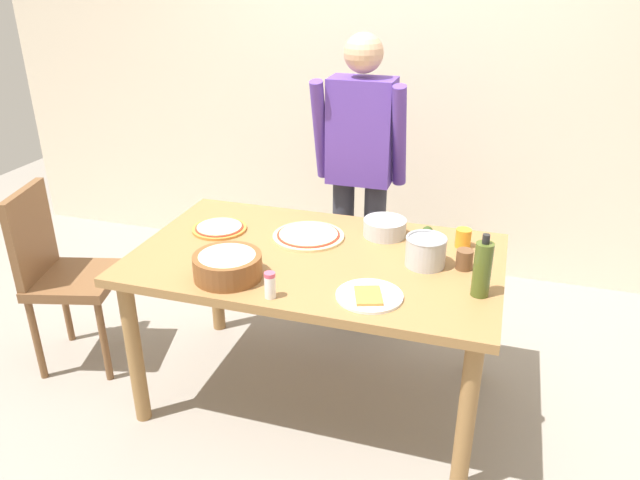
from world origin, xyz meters
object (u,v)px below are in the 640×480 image
at_px(person_cook, 360,165).
at_px(pizza_cooked_on_tray, 219,228).
at_px(plate_with_slice, 369,296).
at_px(avocado, 427,233).
at_px(dining_table, 317,273).
at_px(chair_wooden_left, 59,268).
at_px(mixing_bowl_steel, 385,228).
at_px(pizza_raw_on_board, 308,236).
at_px(olive_oil_bottle, 482,269).
at_px(popcorn_bowl, 228,264).
at_px(salt_shaker, 270,285).
at_px(steel_pot, 426,251).
at_px(cup_small_brown, 464,259).
at_px(cup_orange, 463,238).

height_order(person_cook, pizza_cooked_on_tray, person_cook).
relative_size(plate_with_slice, avocado, 3.71).
distance_m(dining_table, person_cook, 0.80).
distance_m(chair_wooden_left, mixing_bowl_steel, 1.63).
height_order(pizza_raw_on_board, olive_oil_bottle, olive_oil_bottle).
distance_m(person_cook, mixing_bowl_steel, 0.54).
bearing_deg(popcorn_bowl, salt_shaker, -24.26).
relative_size(plate_with_slice, steel_pot, 1.50).
bearing_deg(pizza_cooked_on_tray, person_cook, 50.00).
relative_size(popcorn_bowl, steel_pot, 1.61).
bearing_deg(plate_with_slice, olive_oil_bottle, 20.21).
bearing_deg(mixing_bowl_steel, person_cook, 117.01).
bearing_deg(steel_pot, dining_table, -174.53).
distance_m(steel_pot, cup_small_brown, 0.16).
bearing_deg(cup_orange, avocado, 172.86).
distance_m(chair_wooden_left, pizza_cooked_on_tray, 0.85).
bearing_deg(chair_wooden_left, cup_small_brown, 4.63).
bearing_deg(pizza_raw_on_board, chair_wooden_left, -167.86).
bearing_deg(person_cook, plate_with_slice, -74.09).
height_order(chair_wooden_left, steel_pot, chair_wooden_left).
distance_m(dining_table, salt_shaker, 0.43).
xyz_separation_m(chair_wooden_left, olive_oil_bottle, (2.03, -0.05, 0.33)).
height_order(person_cook, olive_oil_bottle, person_cook).
relative_size(plate_with_slice, olive_oil_bottle, 1.02).
xyz_separation_m(person_cook, cup_small_brown, (0.62, -0.70, -0.14)).
distance_m(plate_with_slice, steel_pot, 0.38).
bearing_deg(mixing_bowl_steel, dining_table, -129.49).
bearing_deg(cup_small_brown, chair_wooden_left, -175.37).
height_order(plate_with_slice, cup_small_brown, cup_small_brown).
distance_m(person_cook, steel_pot, 0.86).
bearing_deg(cup_small_brown, popcorn_bowl, -158.25).
height_order(chair_wooden_left, avocado, chair_wooden_left).
bearing_deg(pizza_cooked_on_tray, pizza_raw_on_board, 5.95).
bearing_deg(olive_oil_bottle, pizza_cooked_on_tray, 167.77).
bearing_deg(cup_orange, pizza_raw_on_board, -170.88).
relative_size(pizza_cooked_on_tray, cup_orange, 3.06).
relative_size(pizza_cooked_on_tray, avocado, 3.72).
distance_m(pizza_raw_on_board, popcorn_bowl, 0.51).
distance_m(pizza_raw_on_board, avocado, 0.55).
bearing_deg(cup_orange, chair_wooden_left, -168.94).
xyz_separation_m(dining_table, olive_oil_bottle, (0.71, -0.15, 0.20)).
distance_m(popcorn_bowl, olive_oil_bottle, 1.00).
xyz_separation_m(cup_orange, salt_shaker, (-0.66, -0.68, 0.01)).
distance_m(dining_table, steel_pot, 0.50).
bearing_deg(pizza_raw_on_board, pizza_cooked_on_tray, -174.05).
xyz_separation_m(olive_oil_bottle, cup_orange, (-0.10, 0.43, -0.07)).
distance_m(dining_table, plate_with_slice, 0.44).
xyz_separation_m(plate_with_slice, cup_orange, (0.30, 0.57, 0.03)).
xyz_separation_m(salt_shaker, avocado, (0.50, 0.70, -0.02)).
xyz_separation_m(cup_small_brown, salt_shaker, (-0.69, -0.46, 0.01)).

